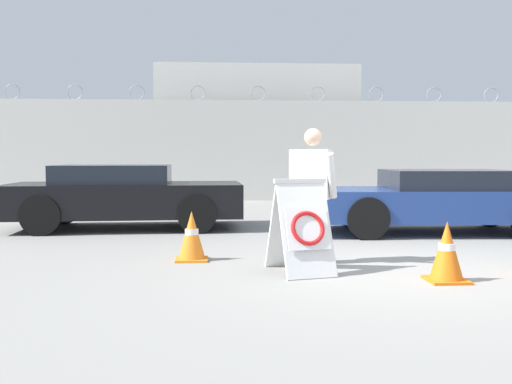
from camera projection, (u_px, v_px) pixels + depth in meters
The scene contains 9 objects.
ground_plane at pixel (399, 271), 6.73m from camera, with size 90.00×90.00×0.00m, color gray.
perimeter_wall at pixel (288, 150), 17.74m from camera, with size 36.00×0.30×3.54m.
building_block at pixel (252, 135), 22.60m from camera, with size 6.83×7.78×4.42m.
barricade_sign at pixel (301, 226), 6.63m from camera, with size 0.77×0.96×1.10m.
security_guard at pixel (312, 189), 7.19m from camera, with size 0.60×0.55×1.71m.
traffic_cone_mid at pixel (447, 252), 6.18m from camera, with size 0.42×0.42×0.66m.
traffic_cone_far at pixel (192, 236), 7.44m from camera, with size 0.42×0.42×0.65m.
parked_car_front_coupe at pixel (124, 195), 10.74m from camera, with size 4.37×2.06×1.20m.
parked_car_rear_sedan at pixel (436, 200), 10.15m from camera, with size 4.46×2.12×1.12m.
Camera 1 is at (-2.11, -6.54, 1.36)m, focal length 40.00 mm.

